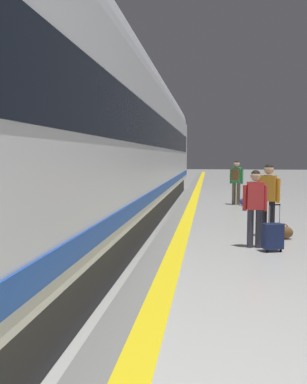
{
  "coord_description": "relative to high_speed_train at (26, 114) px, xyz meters",
  "views": [
    {
      "loc": [
        -0.41,
        1.12,
        1.88
      ],
      "look_at": [
        -1.25,
        7.23,
        1.33
      ],
      "focal_mm": 37.93,
      "sensor_mm": 36.0,
      "label": 1
    }
  ],
  "objects": [
    {
      "name": "tactile_edge_band",
      "position": [
        1.76,
        3.11,
        -2.5
      ],
      "size": [
        0.58,
        80.0,
        0.01
      ],
      "primitive_type": "cube",
      "color": "slate",
      "rests_on": "ground"
    },
    {
      "name": "passenger_far",
      "position": [
        3.75,
        10.16,
        -1.49
      ],
      "size": [
        0.51,
        0.41,
        1.71
      ],
      "color": "brown",
      "rests_on": "ground"
    },
    {
      "name": "duffel_bag_far",
      "position": [
        4.07,
        9.87,
        -2.35
      ],
      "size": [
        0.44,
        0.26,
        0.36
      ],
      "color": "navy",
      "rests_on": "ground"
    },
    {
      "name": "duffel_bag_near",
      "position": [
        4.39,
        3.64,
        -2.35
      ],
      "size": [
        0.44,
        0.26,
        0.36
      ],
      "color": "brown",
      "rests_on": "ground"
    },
    {
      "name": "high_speed_train",
      "position": [
        0.0,
        0.0,
        0.0
      ],
      "size": [
        2.94,
        35.96,
        4.97
      ],
      "color": "#38383D",
      "rests_on": "ground"
    },
    {
      "name": "safety_line_strip",
      "position": [
        2.07,
        3.11,
        -2.5
      ],
      "size": [
        0.36,
        80.0,
        0.01
      ],
      "primitive_type": "cube",
      "color": "yellow",
      "rests_on": "ground"
    },
    {
      "name": "suitcase_mid",
      "position": [
        3.96,
        2.34,
        -2.2
      ],
      "size": [
        0.43,
        0.33,
        0.95
      ],
      "color": "#19234C",
      "rests_on": "ground"
    },
    {
      "name": "passenger_near",
      "position": [
        4.07,
        3.84,
        -1.52
      ],
      "size": [
        0.51,
        0.3,
        1.7
      ],
      "color": "black",
      "rests_on": "ground"
    },
    {
      "name": "passenger_mid",
      "position": [
        3.64,
        2.66,
        -1.58
      ],
      "size": [
        0.5,
        0.21,
        1.6
      ],
      "color": "#383842",
      "rests_on": "ground"
    }
  ]
}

